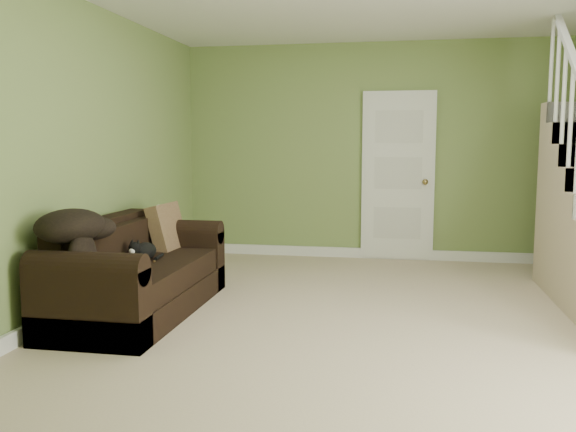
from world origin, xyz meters
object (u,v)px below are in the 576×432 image
at_px(side_table, 169,254).
at_px(cat, 143,252).
at_px(sofa, 136,277).
at_px(banana, 146,264).

height_order(side_table, cat, side_table).
bearing_deg(sofa, banana, -43.51).
bearing_deg(cat, side_table, 107.86).
height_order(side_table, banana, side_table).
distance_m(side_table, banana, 1.30).
bearing_deg(sofa, cat, 61.58).
bearing_deg(banana, sofa, 116.69).
relative_size(side_table, cat, 1.86).
distance_m(sofa, banana, 0.26).
bearing_deg(cat, banana, -54.33).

